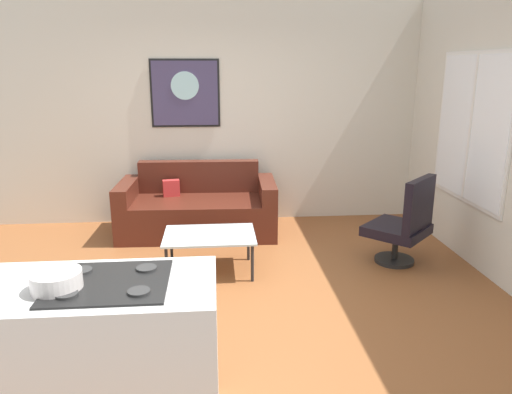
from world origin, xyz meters
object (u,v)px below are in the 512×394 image
object	(u,v)px
mixing_bowl	(57,281)
couch	(198,210)
wall_painting	(185,93)
coffee_table	(210,237)
armchair	(405,224)

from	to	relation	value
mixing_bowl	couch	bearing A→B (deg)	80.53
couch	wall_painting	world-z (taller)	wall_painting
coffee_table	armchair	size ratio (longest dim) A/B	0.96
armchair	mixing_bowl	size ratio (longest dim) A/B	3.72
mixing_bowl	wall_painting	world-z (taller)	wall_painting
coffee_table	wall_painting	distance (m)	2.14
couch	wall_painting	size ratio (longest dim) A/B	2.21
coffee_table	mixing_bowl	distance (m)	2.42
couch	armchair	xyz separation A→B (m)	(2.12, -1.17, 0.15)
wall_painting	coffee_table	bearing A→B (deg)	-80.60
coffee_table	armchair	bearing A→B (deg)	0.57
couch	armchair	world-z (taller)	armchair
mixing_bowl	wall_painting	distance (m)	4.00
mixing_bowl	coffee_table	bearing A→B (deg)	72.14
couch	coffee_table	xyz separation A→B (m)	(0.15, -1.19, 0.07)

